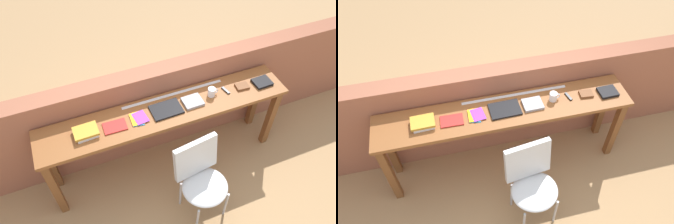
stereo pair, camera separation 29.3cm
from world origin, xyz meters
The scene contains 14 objects.
ground_plane centered at (0.00, 0.00, 0.00)m, with size 40.00×40.00×0.00m, color tan.
brick_wall_back centered at (0.00, 0.64, 0.55)m, with size 6.00×0.20×1.11m, color #9E5B42.
sideboard centered at (0.00, 0.30, 0.74)m, with size 2.50×0.44×0.88m.
chair_white_moulded centered at (0.11, -0.31, 0.53)m, with size 0.49×0.51×0.89m.
book_stack_leftmost centered at (-0.77, 0.29, 0.91)m, with size 0.22×0.17×0.06m.
magazine_cycling centered at (-0.51, 0.28, 0.89)m, with size 0.21×0.14×0.01m, color red.
pamphlet_pile_colourful centered at (-0.28, 0.29, 0.89)m, with size 0.17×0.19×0.01m.
book_open_centre centered at (0.00, 0.30, 0.89)m, with size 0.30×0.21×0.02m, color black.
book_grey_hardcover centered at (0.28, 0.29, 0.89)m, with size 0.19×0.16×0.03m, color #9E9EA3.
mug centered at (0.49, 0.31, 0.92)m, with size 0.11×0.08×0.09m.
multitool_folded centered at (0.65, 0.31, 0.89)m, with size 0.02×0.11×0.02m, color black.
leather_journal_brown centered at (0.84, 0.30, 0.89)m, with size 0.13×0.10×0.02m, color brown.
book_repair_rightmost centered at (1.06, 0.28, 0.89)m, with size 0.18×0.15×0.03m, color black.
ruler_metal_back_edge centered at (0.14, 0.47, 0.88)m, with size 1.07×0.03×0.00m, color silver.
Camera 2 is at (-0.49, -1.75, 3.20)m, focal length 35.00 mm.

